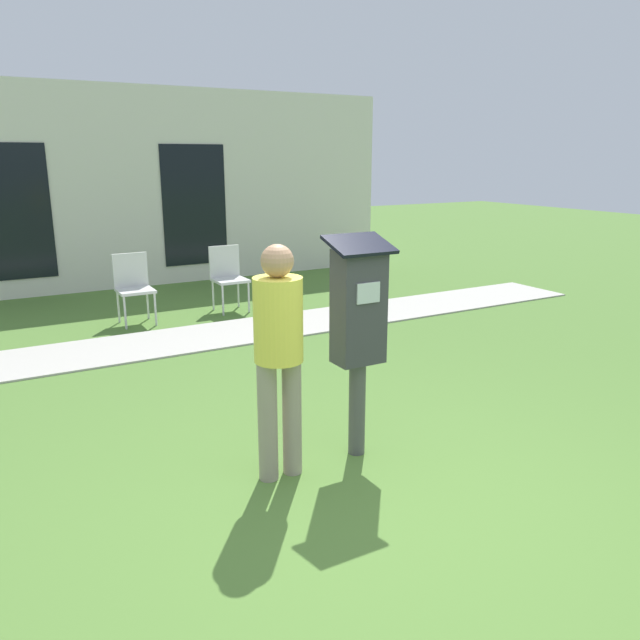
# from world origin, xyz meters

# --- Properties ---
(ground_plane) EXTENTS (40.00, 40.00, 0.00)m
(ground_plane) POSITION_xyz_m (0.00, 0.00, 0.00)
(ground_plane) COLOR #517A33
(sidewalk) EXTENTS (12.00, 1.10, 0.02)m
(sidewalk) POSITION_xyz_m (0.00, 4.05, 0.01)
(sidewalk) COLOR #B7B2A8
(sidewalk) RESTS_ON ground
(building_facade) EXTENTS (10.00, 0.26, 3.20)m
(building_facade) POSITION_xyz_m (0.00, 7.59, 1.60)
(building_facade) COLOR silver
(building_facade) RESTS_ON ground
(parking_meter) EXTENTS (0.44, 0.31, 1.59)m
(parking_meter) POSITION_xyz_m (0.27, 0.63, 1.02)
(parking_meter) COLOR #4C4C4C
(parking_meter) RESTS_ON ground
(person_standing) EXTENTS (0.32, 0.32, 1.58)m
(person_standing) POSITION_xyz_m (-0.36, 0.60, 0.93)
(person_standing) COLOR gray
(person_standing) RESTS_ON ground
(outdoor_chair_left) EXTENTS (0.44, 0.44, 0.90)m
(outdoor_chair_left) POSITION_xyz_m (-0.23, 5.18, 0.53)
(outdoor_chair_left) COLOR silver
(outdoor_chair_left) RESTS_ON ground
(outdoor_chair_middle) EXTENTS (0.44, 0.44, 0.90)m
(outdoor_chair_middle) POSITION_xyz_m (1.09, 5.23, 0.53)
(outdoor_chair_middle) COLOR silver
(outdoor_chair_middle) RESTS_ON ground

